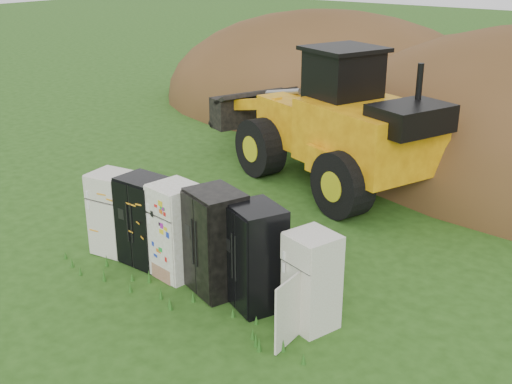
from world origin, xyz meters
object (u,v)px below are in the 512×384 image
fridge_leftmost (113,213)px  fridge_black_right (256,257)px  fridge_dark_mid (216,242)px  wheel_loader (319,112)px  fridge_sticker (176,231)px  fridge_open_door (312,281)px  fridge_black_side (145,221)px

fridge_leftmost → fridge_black_right: bearing=-7.4°
fridge_dark_mid → wheel_loader: bearing=125.5°
fridge_leftmost → fridge_dark_mid: bearing=-7.7°
fridge_sticker → fridge_dark_mid: bearing=7.9°
fridge_leftmost → fridge_dark_mid: (2.77, 0.02, 0.11)m
fridge_black_right → fridge_open_door: (1.13, 0.03, -0.10)m
fridge_black_right → fridge_sticker: bearing=-155.0°
fridge_leftmost → wheel_loader: 6.58m
fridge_leftmost → fridge_open_door: bearing=-7.3°
fridge_leftmost → fridge_black_side: bearing=-4.5°
fridge_dark_mid → fridge_black_right: fridge_dark_mid is taller
fridge_sticker → fridge_dark_mid: size_ratio=0.95×
fridge_open_door → wheel_loader: size_ratio=0.22×
fridge_dark_mid → fridge_black_right: size_ratio=1.04×
fridge_black_right → wheel_loader: 7.01m
fridge_leftmost → fridge_sticker: size_ratio=0.93×
fridge_leftmost → fridge_black_right: 3.66m
wheel_loader → fridge_dark_mid: bearing=-53.8°
fridge_sticker → wheel_loader: (-0.84, 6.41, 0.91)m
fridge_black_side → fridge_black_right: (2.77, -0.01, 0.04)m
fridge_black_side → fridge_dark_mid: size_ratio=0.92×
fridge_open_door → fridge_dark_mid: bearing=-161.9°
fridge_black_right → fridge_open_door: size_ratio=1.12×
fridge_sticker → wheel_loader: bearing=105.8°
fridge_open_door → fridge_black_right: bearing=-161.9°
fridge_black_right → wheel_loader: wheel_loader is taller
fridge_leftmost → fridge_black_right: size_ratio=0.92×
fridge_dark_mid → fridge_open_door: (2.02, 0.05, -0.14)m
fridge_dark_mid → fridge_open_door: 2.03m
fridge_black_right → wheel_loader: size_ratio=0.25×
fridge_open_door → wheel_loader: wheel_loader is taller
fridge_black_side → wheel_loader: bearing=90.0°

